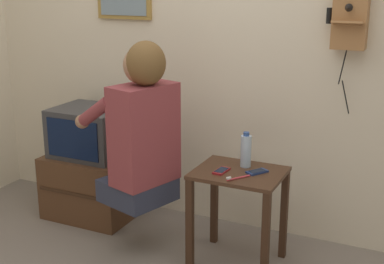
{
  "coord_description": "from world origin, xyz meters",
  "views": [
    {
      "loc": [
        1.31,
        -2.14,
        1.66
      ],
      "look_at": [
        0.04,
        0.54,
        0.8
      ],
      "focal_mm": 50.0,
      "sensor_mm": 36.0,
      "label": 1
    }
  ],
  "objects_px": {
    "wall_phone_antique": "(351,11)",
    "toothbrush": "(237,178)",
    "television": "(91,132)",
    "cell_phone_held": "(221,171)",
    "cell_phone_spare": "(257,172)",
    "water_bottle": "(246,151)",
    "person": "(141,127)"
  },
  "relations": [
    {
      "from": "television",
      "to": "wall_phone_antique",
      "type": "distance_m",
      "value": 1.89
    },
    {
      "from": "wall_phone_antique",
      "to": "water_bottle",
      "type": "bearing_deg",
      "value": -143.44
    },
    {
      "from": "television",
      "to": "toothbrush",
      "type": "height_order",
      "value": "television"
    },
    {
      "from": "person",
      "to": "toothbrush",
      "type": "bearing_deg",
      "value": -73.59
    },
    {
      "from": "wall_phone_antique",
      "to": "water_bottle",
      "type": "relative_size",
      "value": 3.97
    },
    {
      "from": "cell_phone_spare",
      "to": "water_bottle",
      "type": "bearing_deg",
      "value": 175.58
    },
    {
      "from": "water_bottle",
      "to": "cell_phone_spare",
      "type": "bearing_deg",
      "value": -36.81
    },
    {
      "from": "television",
      "to": "person",
      "type": "bearing_deg",
      "value": -28.1
    },
    {
      "from": "person",
      "to": "water_bottle",
      "type": "distance_m",
      "value": 0.63
    },
    {
      "from": "television",
      "to": "water_bottle",
      "type": "height_order",
      "value": "water_bottle"
    },
    {
      "from": "person",
      "to": "cell_phone_held",
      "type": "distance_m",
      "value": 0.54
    },
    {
      "from": "wall_phone_antique",
      "to": "water_bottle",
      "type": "height_order",
      "value": "wall_phone_antique"
    },
    {
      "from": "cell_phone_held",
      "to": "television",
      "type": "bearing_deg",
      "value": 170.76
    },
    {
      "from": "wall_phone_antique",
      "to": "toothbrush",
      "type": "distance_m",
      "value": 1.14
    },
    {
      "from": "television",
      "to": "toothbrush",
      "type": "distance_m",
      "value": 1.26
    },
    {
      "from": "toothbrush",
      "to": "television",
      "type": "bearing_deg",
      "value": 19.43
    },
    {
      "from": "television",
      "to": "water_bottle",
      "type": "bearing_deg",
      "value": -5.64
    },
    {
      "from": "person",
      "to": "toothbrush",
      "type": "height_order",
      "value": "person"
    },
    {
      "from": "person",
      "to": "television",
      "type": "bearing_deg",
      "value": 79.15
    },
    {
      "from": "wall_phone_antique",
      "to": "toothbrush",
      "type": "relative_size",
      "value": 6.33
    },
    {
      "from": "person",
      "to": "television",
      "type": "relative_size",
      "value": 2.0
    },
    {
      "from": "toothbrush",
      "to": "water_bottle",
      "type": "bearing_deg",
      "value": -48.39
    },
    {
      "from": "cell_phone_spare",
      "to": "toothbrush",
      "type": "distance_m",
      "value": 0.16
    },
    {
      "from": "water_bottle",
      "to": "television",
      "type": "bearing_deg",
      "value": 174.36
    },
    {
      "from": "cell_phone_spare",
      "to": "toothbrush",
      "type": "xyz_separation_m",
      "value": [
        -0.07,
        -0.14,
        0.0
      ]
    },
    {
      "from": "person",
      "to": "wall_phone_antique",
      "type": "bearing_deg",
      "value": -44.81
    },
    {
      "from": "television",
      "to": "wall_phone_antique",
      "type": "relative_size",
      "value": 0.59
    },
    {
      "from": "person",
      "to": "television",
      "type": "xyz_separation_m",
      "value": [
        -0.61,
        0.33,
        -0.19
      ]
    },
    {
      "from": "person",
      "to": "cell_phone_held",
      "type": "bearing_deg",
      "value": -65.35
    },
    {
      "from": "cell_phone_held",
      "to": "cell_phone_spare",
      "type": "height_order",
      "value": "same"
    },
    {
      "from": "television",
      "to": "toothbrush",
      "type": "xyz_separation_m",
      "value": [
        1.22,
        -0.33,
        -0.03
      ]
    },
    {
      "from": "water_bottle",
      "to": "person",
      "type": "bearing_deg",
      "value": -160.33
    }
  ]
}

